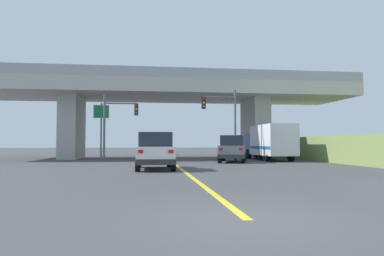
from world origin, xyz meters
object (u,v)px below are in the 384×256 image
at_px(traffic_signal_nearside, 224,115).
at_px(traffic_signal_farside, 116,119).
at_px(suv_lead, 155,151).
at_px(highway_sign, 101,119).
at_px(box_truck, 270,142).
at_px(suv_crossing, 233,149).
at_px(sedan_oncoming, 154,147).

distance_m(traffic_signal_nearside, traffic_signal_farside, 8.77).
distance_m(suv_lead, highway_sign, 12.52).
distance_m(suv_lead, box_truck, 13.64).
bearing_deg(suv_crossing, traffic_signal_farside, -178.33).
height_order(box_truck, traffic_signal_farside, traffic_signal_farside).
distance_m(sedan_oncoming, highway_sign, 15.18).
distance_m(box_truck, traffic_signal_farside, 12.97).
height_order(box_truck, traffic_signal_nearside, traffic_signal_nearside).
xyz_separation_m(traffic_signal_nearside, traffic_signal_farside, (-8.74, 0.62, -0.33)).
bearing_deg(suv_crossing, box_truck, 50.85).
distance_m(suv_crossing, traffic_signal_nearside, 3.28).
bearing_deg(box_truck, suv_crossing, -146.22).
relative_size(suv_crossing, traffic_signal_nearside, 0.83).
xyz_separation_m(box_truck, sedan_oncoming, (-9.53, 16.31, -0.56)).
bearing_deg(traffic_signal_farside, box_truck, 0.56).
relative_size(suv_lead, box_truck, 0.60).
xyz_separation_m(sedan_oncoming, highway_sign, (-4.77, -14.18, 2.54)).
relative_size(suv_crossing, highway_sign, 0.99).
bearing_deg(sedan_oncoming, traffic_signal_farside, -101.40).
bearing_deg(box_truck, sedan_oncoming, 120.30).
distance_m(suv_lead, traffic_signal_farside, 9.94).
distance_m(suv_lead, sedan_oncoming, 25.64).
distance_m(suv_crossing, sedan_oncoming, 19.73).
bearing_deg(highway_sign, suv_crossing, -24.37).
height_order(suv_lead, traffic_signal_farside, traffic_signal_farside).
relative_size(suv_lead, suv_crossing, 0.90).
bearing_deg(sedan_oncoming, suv_crossing, -73.35).
relative_size(suv_lead, traffic_signal_nearside, 0.75).
bearing_deg(suv_crossing, suv_lead, -114.89).
relative_size(traffic_signal_farside, highway_sign, 1.09).
height_order(suv_lead, traffic_signal_nearside, traffic_signal_nearside).
relative_size(traffic_signal_nearside, traffic_signal_farside, 1.09).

